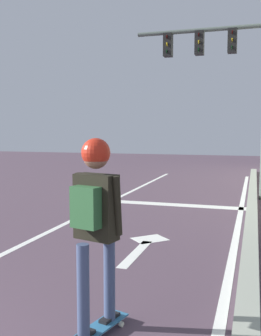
{
  "coord_description": "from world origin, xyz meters",
  "views": [
    {
      "loc": [
        3.37,
        -0.83,
        1.89
      ],
      "look_at": [
        1.32,
        5.66,
        1.24
      ],
      "focal_mm": 42.12,
      "sensor_mm": 36.0,
      "label": 1
    }
  ],
  "objects": [
    {
      "name": "lane_line_center",
      "position": [
        -0.27,
        6.0,
        0.0
      ],
      "size": [
        0.12,
        20.0,
        0.01
      ],
      "primitive_type": "cube",
      "color": "silver",
      "rests_on": "ground"
    },
    {
      "name": "lane_line_curbside",
      "position": [
        3.09,
        6.0,
        0.0
      ],
      "size": [
        0.12,
        20.0,
        0.01
      ],
      "primitive_type": "cube",
      "color": "silver",
      "rests_on": "ground"
    },
    {
      "name": "lane_arrow_head",
      "position": [
        1.66,
        5.68,
        0.0
      ],
      "size": [
        0.71,
        0.71,
        0.01
      ],
      "primitive_type": "cube",
      "rotation": [
        0.0,
        0.0,
        0.79
      ],
      "color": "silver",
      "rests_on": "ground"
    },
    {
      "name": "traffic_signal_mast",
      "position": [
        2.54,
        10.46,
        3.61
      ],
      "size": [
        3.64,
        0.34,
        4.88
      ],
      "color": "#505C55",
      "rests_on": "ground"
    },
    {
      "name": "lane_arrow_stem",
      "position": [
        1.66,
        4.83,
        0.0
      ],
      "size": [
        0.16,
        1.4,
        0.01
      ],
      "primitive_type": "cube",
      "color": "silver",
      "rests_on": "ground"
    },
    {
      "name": "curb_strip",
      "position": [
        3.34,
        6.0,
        0.07
      ],
      "size": [
        0.24,
        24.0,
        0.14
      ],
      "primitive_type": "cube",
      "color": "#949A8B",
      "rests_on": "ground"
    },
    {
      "name": "skateboard",
      "position": [
        2.03,
        2.38,
        0.07
      ],
      "size": [
        0.38,
        0.8,
        0.08
      ],
      "color": "#2A658E",
      "rests_on": "ground"
    },
    {
      "name": "stop_bar",
      "position": [
        1.49,
        8.96,
        0.0
      ],
      "size": [
        3.51,
        0.4,
        0.01
      ],
      "primitive_type": "cube",
      "color": "silver",
      "rests_on": "ground"
    },
    {
      "name": "skater",
      "position": [
        2.03,
        2.37,
        1.2
      ],
      "size": [
        0.47,
        0.64,
        1.74
      ],
      "color": "#3C4A6C",
      "rests_on": "skateboard"
    }
  ]
}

